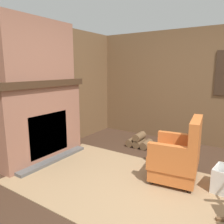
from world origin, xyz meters
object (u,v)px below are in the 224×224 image
armchair (178,158)px  firewood_stack (139,141)px  storage_case (46,76)px  oil_lamp_vase (12,75)px

armchair → firewood_stack: bearing=-50.0°
armchair → firewood_stack: size_ratio=1.95×
armchair → storage_case: storage_case is taller
armchair → oil_lamp_vase: oil_lamp_vase is taller
armchair → storage_case: size_ratio=4.04×
storage_case → firewood_stack: bearing=46.7°
armchair → oil_lamp_vase: (-2.28, -0.97, 1.14)m
oil_lamp_vase → firewood_stack: bearing=57.8°
armchair → oil_lamp_vase: 2.73m
firewood_stack → oil_lamp_vase: oil_lamp_vase is taller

